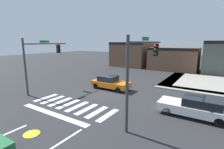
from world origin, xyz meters
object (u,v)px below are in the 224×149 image
at_px(car_white, 196,107).
at_px(car_orange, 110,83).
at_px(traffic_signal_southwest, 42,56).
at_px(traffic_signal_southeast, 143,62).

relative_size(car_white, car_orange, 1.09).
relative_size(traffic_signal_southwest, traffic_signal_southeast, 0.97).
bearing_deg(car_white, car_orange, -16.77).
relative_size(traffic_signal_southwest, car_orange, 1.30).
bearing_deg(car_orange, car_white, -16.77).
relative_size(traffic_signal_southwest, car_white, 1.19).
height_order(traffic_signal_southeast, car_white, traffic_signal_southeast).
xyz_separation_m(traffic_signal_southwest, traffic_signal_southeast, (11.34, -0.47, 0.12)).
distance_m(traffic_signal_southwest, car_orange, 7.75).
distance_m(traffic_signal_southeast, car_white, 4.99).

